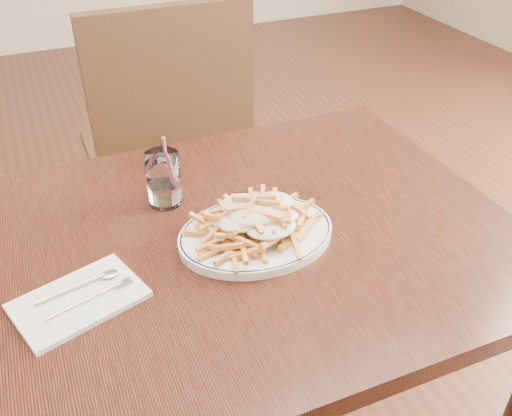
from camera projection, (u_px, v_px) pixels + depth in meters
name	position (u px, v px, depth m)	size (l,w,h in m)	color
table	(203.00, 275.00, 1.10)	(1.20, 0.80, 0.75)	black
chair_far	(168.00, 139.00, 1.77)	(0.47, 0.47, 1.01)	black
fries_plate	(256.00, 234.00, 1.06)	(0.32, 0.28, 0.02)	white
loaded_fries	(256.00, 215.00, 1.04)	(0.25, 0.21, 0.07)	#D58E41
napkin	(79.00, 300.00, 0.93)	(0.20, 0.13, 0.01)	silver
cutlery	(77.00, 295.00, 0.93)	(0.17, 0.10, 0.01)	silver
water_glass	(164.00, 182.00, 1.14)	(0.07, 0.07, 0.15)	white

